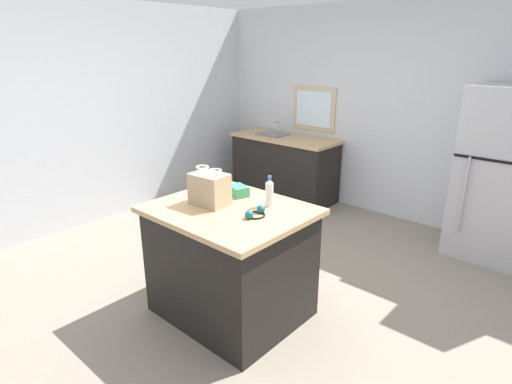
{
  "coord_description": "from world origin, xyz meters",
  "views": [
    {
      "loc": [
        2.15,
        -2.41,
        2.06
      ],
      "look_at": [
        0.04,
        -0.04,
        0.97
      ],
      "focal_mm": 29.27,
      "sensor_mm": 36.0,
      "label": 1
    }
  ],
  "objects_px": {
    "kitchen_island": "(231,261)",
    "shopping_bag": "(209,189)",
    "bottle": "(269,193)",
    "small_box": "(238,191)",
    "refrigerator": "(498,175)",
    "ear_defenders": "(255,213)"
  },
  "relations": [
    {
      "from": "shopping_bag",
      "to": "kitchen_island",
      "type": "bearing_deg",
      "value": 15.57
    },
    {
      "from": "refrigerator",
      "to": "shopping_bag",
      "type": "distance_m",
      "value": 2.94
    },
    {
      "from": "shopping_bag",
      "to": "small_box",
      "type": "distance_m",
      "value": 0.3
    },
    {
      "from": "refrigerator",
      "to": "small_box",
      "type": "distance_m",
      "value": 2.67
    },
    {
      "from": "small_box",
      "to": "bottle",
      "type": "relative_size",
      "value": 0.7
    },
    {
      "from": "shopping_bag",
      "to": "bottle",
      "type": "bearing_deg",
      "value": 37.0
    },
    {
      "from": "bottle",
      "to": "shopping_bag",
      "type": "bearing_deg",
      "value": -143.0
    },
    {
      "from": "refrigerator",
      "to": "ear_defenders",
      "type": "height_order",
      "value": "refrigerator"
    },
    {
      "from": "small_box",
      "to": "bottle",
      "type": "distance_m",
      "value": 0.35
    },
    {
      "from": "shopping_bag",
      "to": "small_box",
      "type": "height_order",
      "value": "shopping_bag"
    },
    {
      "from": "refrigerator",
      "to": "small_box",
      "type": "bearing_deg",
      "value": -121.85
    },
    {
      "from": "kitchen_island",
      "to": "refrigerator",
      "type": "relative_size",
      "value": 0.67
    },
    {
      "from": "shopping_bag",
      "to": "small_box",
      "type": "relative_size",
      "value": 1.78
    },
    {
      "from": "kitchen_island",
      "to": "shopping_bag",
      "type": "height_order",
      "value": "shopping_bag"
    },
    {
      "from": "refrigerator",
      "to": "shopping_bag",
      "type": "relative_size",
      "value": 5.81
    },
    {
      "from": "bottle",
      "to": "ear_defenders",
      "type": "distance_m",
      "value": 0.24
    },
    {
      "from": "kitchen_island",
      "to": "shopping_bag",
      "type": "relative_size",
      "value": 3.9
    },
    {
      "from": "kitchen_island",
      "to": "small_box",
      "type": "bearing_deg",
      "value": 120.59
    },
    {
      "from": "refrigerator",
      "to": "shopping_bag",
      "type": "xyz_separation_m",
      "value": [
        -1.43,
        -2.56,
        0.17
      ]
    },
    {
      "from": "ear_defenders",
      "to": "kitchen_island",
      "type": "bearing_deg",
      "value": -177.8
    },
    {
      "from": "kitchen_island",
      "to": "refrigerator",
      "type": "height_order",
      "value": "refrigerator"
    },
    {
      "from": "shopping_bag",
      "to": "small_box",
      "type": "bearing_deg",
      "value": 85.19
    }
  ]
}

